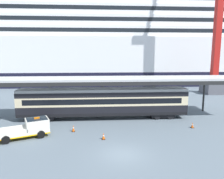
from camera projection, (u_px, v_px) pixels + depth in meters
ground_plane at (123, 154)px, 19.24m from camera, size 400.00×400.00×0.00m
cruise_ship at (141, 42)px, 70.44m from camera, size 121.00×29.61×37.43m
platform_canopy at (103, 80)px, 29.59m from camera, size 38.39×5.25×5.50m
train_carriage at (103, 102)px, 29.65m from camera, size 22.35×2.81×4.11m
service_truck at (28, 128)px, 23.12m from camera, size 5.58×3.88×2.02m
traffic_cone_near at (73, 128)px, 24.78m from camera, size 0.36×0.36×0.77m
traffic_cone_mid at (192, 125)px, 26.04m from camera, size 0.36×0.36×0.67m
traffic_cone_far at (103, 136)px, 22.53m from camera, size 0.36×0.36×0.69m
dockside_crane at (219, 24)px, 46.58m from camera, size 10.93×4.40×49.67m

